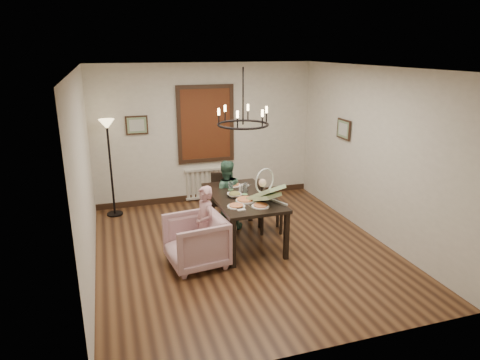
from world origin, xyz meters
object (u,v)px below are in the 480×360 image
baby_bouncer (266,191)px  floor_lamp (111,170)px  armchair (196,241)px  drinking_glass (245,189)px  dining_table (243,201)px  chair_right (270,207)px  seated_man (226,201)px  chair_far (221,199)px  elderly_woman (205,230)px

baby_bouncer → floor_lamp: bearing=109.6°
armchair → drinking_glass: drinking_glass is taller
dining_table → chair_right: size_ratio=1.89×
seated_man → drinking_glass: seated_man is taller
seated_man → drinking_glass: (0.19, -0.49, 0.36)m
floor_lamp → drinking_glass: bearing=-40.1°
chair_far → floor_lamp: bearing=170.8°
dining_table → drinking_glass: (0.08, 0.13, 0.16)m
chair_right → armchair: chair_right is taller
floor_lamp → seated_man: bearing=-33.6°
elderly_woman → drinking_glass: 1.07m
armchair → drinking_glass: size_ratio=5.77×
chair_right → elderly_woman: elderly_woman is taller
elderly_woman → seated_man: 1.23m
chair_right → baby_bouncer: 0.92m
armchair → baby_bouncer: (1.13, 0.14, 0.61)m
chair_far → elderly_woman: elderly_woman is taller
seated_man → baby_bouncer: baby_bouncer is taller
dining_table → elderly_woman: (-0.73, -0.44, -0.23)m
baby_bouncer → floor_lamp: (-2.21, 2.28, -0.08)m
armchair → elderly_woman: 0.23m
chair_far → elderly_woman: bearing=-96.2°
baby_bouncer → dining_table: bearing=94.2°
chair_far → baby_bouncer: 1.45m
baby_bouncer → seated_man: bearing=83.6°
floor_lamp → chair_far: bearing=-27.8°
chair_right → elderly_woman: bearing=129.9°
chair_right → seated_man: 0.79m
chair_far → floor_lamp: (-1.86, 0.98, 0.45)m
chair_right → elderly_woman: (-1.31, -0.69, 0.03)m
chair_far → baby_bouncer: bearing=-56.4°
drinking_glass → elderly_woman: bearing=-144.6°
chair_right → drinking_glass: drinking_glass is taller
armchair → elderly_woman: size_ratio=0.86×
armchair → drinking_glass: 1.29m
drinking_glass → floor_lamp: floor_lamp is taller
chair_far → armchair: 1.64m
seated_man → drinking_glass: bearing=119.1°
drinking_glass → floor_lamp: 2.69m
armchair → drinking_glass: bearing=117.8°
chair_far → chair_right: chair_right is taller
baby_bouncer → armchair: bearing=162.5°
dining_table → chair_right: 0.68m
chair_far → elderly_woman: (-0.61, -1.33, 0.03)m
chair_right → drinking_glass: size_ratio=6.35×
chair_far → floor_lamp: 2.15m
elderly_woman → baby_bouncer: baby_bouncer is taller
elderly_woman → floor_lamp: 2.65m
chair_right → seated_man: seated_man is taller
chair_far → chair_right: 0.94m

